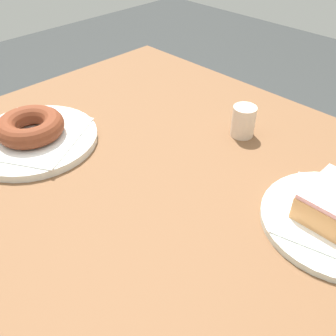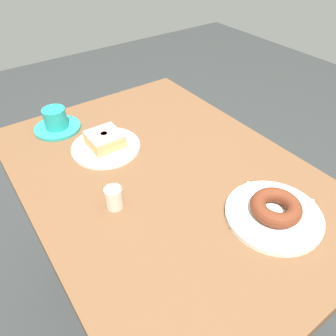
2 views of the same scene
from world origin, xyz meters
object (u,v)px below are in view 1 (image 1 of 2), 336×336
(donut_chocolate_ring, at_px, (30,126))
(plate_glazed_square, at_px, (336,221))
(sugar_jar, at_px, (243,121))
(plate_chocolate_ring, at_px, (34,139))

(donut_chocolate_ring, height_order, plate_glazed_square, donut_chocolate_ring)
(donut_chocolate_ring, height_order, sugar_jar, sugar_jar)
(sugar_jar, bearing_deg, donut_chocolate_ring, -130.82)
(plate_chocolate_ring, height_order, sugar_jar, sugar_jar)
(donut_chocolate_ring, relative_size, plate_glazed_square, 0.57)
(donut_chocolate_ring, distance_m, plate_glazed_square, 0.54)
(plate_glazed_square, height_order, sugar_jar, sugar_jar)
(plate_glazed_square, relative_size, sugar_jar, 3.56)
(plate_chocolate_ring, height_order, plate_glazed_square, plate_chocolate_ring)
(sugar_jar, bearing_deg, plate_chocolate_ring, -130.82)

